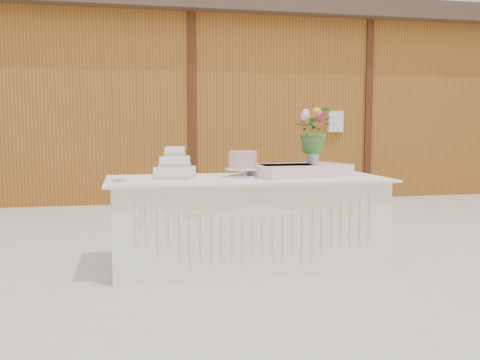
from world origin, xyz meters
TOP-DOWN VIEW (x-y plane):
  - ground at (0.00, 0.00)m, footprint 80.00×80.00m
  - barn at (-0.01, 5.99)m, footprint 12.60×4.60m
  - cake_table at (0.00, -0.00)m, footprint 2.40×1.00m
  - wedding_cake at (-0.62, 0.07)m, footprint 0.39×0.39m
  - pink_cake_stand at (-0.03, 0.05)m, footprint 0.32×0.32m
  - satin_runner at (0.48, 0.05)m, footprint 0.95×0.70m
  - flower_vase at (0.63, 0.09)m, footprint 0.10×0.10m
  - bouquet at (0.63, 0.09)m, footprint 0.48×0.47m
  - loose_flowers at (-1.03, 0.01)m, footprint 0.25×0.38m

SIDE VIEW (x-z plane):
  - ground at x=0.00m, z-range 0.00..0.00m
  - cake_table at x=0.00m, z-range 0.00..0.77m
  - loose_flowers at x=-1.03m, z-range 0.77..0.79m
  - satin_runner at x=0.48m, z-range 0.77..0.88m
  - wedding_cake at x=-0.62m, z-range 0.73..1.00m
  - pink_cake_stand at x=-0.03m, z-range 0.78..1.01m
  - flower_vase at x=0.63m, z-range 0.88..1.02m
  - bouquet at x=0.63m, z-range 1.02..1.43m
  - barn at x=-0.01m, z-range 0.03..3.33m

